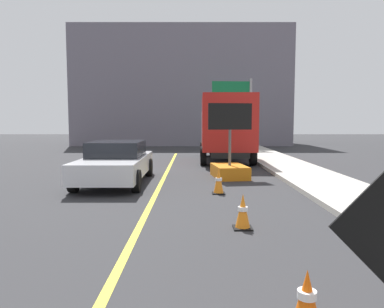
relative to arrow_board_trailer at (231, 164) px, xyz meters
name	(u,v)px	position (x,y,z in m)	size (l,w,h in m)	color
lane_center_stripe	(124,260)	(-2.40, -7.97, -0.48)	(0.14, 36.00, 0.01)	yellow
arrow_board_trailer	(231,164)	(0.00, 0.00, 0.00)	(1.60, 1.94, 2.70)	orange
box_truck	(227,127)	(0.35, 5.52, 1.31)	(2.69, 6.82, 3.28)	black
pickup_car	(117,162)	(-3.90, -1.17, 0.22)	(2.05, 4.76, 1.38)	silver
highway_guide_sign	(241,102)	(1.91, 12.14, 2.94)	(2.78, 0.32, 5.00)	gray
far_building_block	(183,89)	(-2.27, 20.98, 4.54)	(18.61, 8.11, 10.04)	slate
traffic_cone_near_sign	(308,299)	(-0.24, -9.72, -0.19)	(0.36, 0.36, 0.59)	black
traffic_cone_mid_lane	(244,212)	(-0.41, -6.39, -0.15)	(0.36, 0.36, 0.68)	black
traffic_cone_far_lane	(220,181)	(-0.62, -3.00, -0.12)	(0.36, 0.36, 0.73)	black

